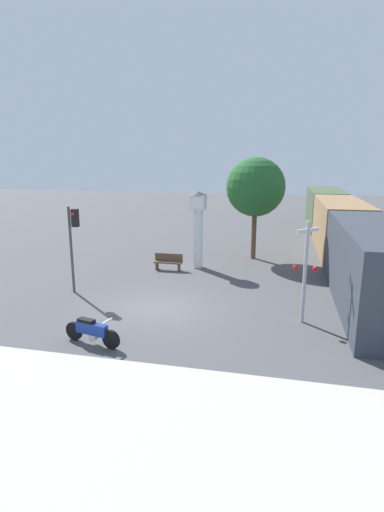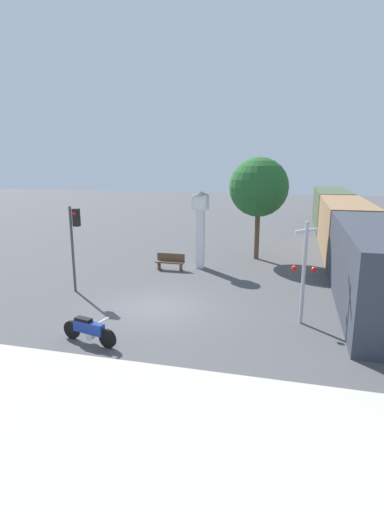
% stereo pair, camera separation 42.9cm
% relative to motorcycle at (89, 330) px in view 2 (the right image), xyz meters
% --- Properties ---
extents(ground_plane, '(120.00, 120.00, 0.00)m').
position_rel_motorcycle_xyz_m(ground_plane, '(1.17, 3.70, -0.47)').
color(ground_plane, '#4C4C4F').
extents(sidewalk_strip, '(36.00, 6.00, 0.10)m').
position_rel_motorcycle_xyz_m(sidewalk_strip, '(1.17, -4.00, -0.42)').
color(sidewalk_strip, '#BCB7A8').
rests_on(sidewalk_strip, ground_plane).
extents(motorcycle, '(2.16, 0.68, 0.97)m').
position_rel_motorcycle_xyz_m(motorcycle, '(0.00, 0.00, 0.00)').
color(motorcycle, black).
rests_on(motorcycle, ground_plane).
extents(clock_tower, '(0.97, 0.97, 4.34)m').
position_rel_motorcycle_xyz_m(clock_tower, '(1.42, 10.40, 2.40)').
color(clock_tower, white).
rests_on(clock_tower, ground_plane).
extents(freight_train, '(2.80, 31.44, 3.40)m').
position_rel_motorcycle_xyz_m(freight_train, '(9.80, 16.64, 1.23)').
color(freight_train, '#333842').
rests_on(freight_train, ground_plane).
extents(traffic_light, '(0.50, 0.35, 4.00)m').
position_rel_motorcycle_xyz_m(traffic_light, '(-3.17, 4.82, 2.29)').
color(traffic_light, '#47474C').
rests_on(traffic_light, ground_plane).
extents(railroad_crossing_signal, '(0.90, 0.82, 3.88)m').
position_rel_motorcycle_xyz_m(railroad_crossing_signal, '(6.92, 3.50, 1.65)').
color(railroad_crossing_signal, '#B7B7BC').
rests_on(railroad_crossing_signal, ground_plane).
extents(street_tree, '(3.56, 3.56, 6.21)m').
position_rel_motorcycle_xyz_m(street_tree, '(4.34, 13.34, 3.95)').
color(street_tree, brown).
rests_on(street_tree, ground_plane).
extents(bench, '(1.60, 0.44, 0.92)m').
position_rel_motorcycle_xyz_m(bench, '(-0.10, 9.53, 0.02)').
color(bench, brown).
rests_on(bench, ground_plane).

